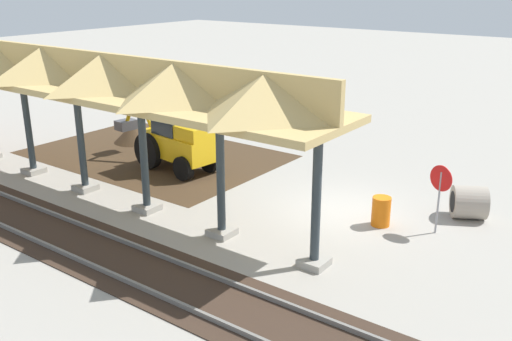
{
  "coord_description": "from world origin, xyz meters",
  "views": [
    {
      "loc": [
        -7.79,
        15.21,
        7.14
      ],
      "look_at": [
        1.81,
        2.18,
        1.6
      ],
      "focal_mm": 40.0,
      "sensor_mm": 36.0,
      "label": 1
    }
  ],
  "objects_px": {
    "backhoe": "(175,137)",
    "concrete_pipe": "(469,202)",
    "traffic_barrel": "(381,211)",
    "stop_sign": "(440,185)"
  },
  "relations": [
    {
      "from": "backhoe",
      "to": "concrete_pipe",
      "type": "xyz_separation_m",
      "value": [
        -10.66,
        -1.89,
        -0.75
      ]
    },
    {
      "from": "traffic_barrel",
      "to": "concrete_pipe",
      "type": "bearing_deg",
      "value": -132.42
    },
    {
      "from": "concrete_pipe",
      "to": "traffic_barrel",
      "type": "relative_size",
      "value": 1.53
    },
    {
      "from": "stop_sign",
      "to": "backhoe",
      "type": "relative_size",
      "value": 0.38
    },
    {
      "from": "concrete_pipe",
      "to": "stop_sign",
      "type": "bearing_deg",
      "value": 76.14
    },
    {
      "from": "stop_sign",
      "to": "concrete_pipe",
      "type": "relative_size",
      "value": 1.5
    },
    {
      "from": "stop_sign",
      "to": "traffic_barrel",
      "type": "height_order",
      "value": "stop_sign"
    },
    {
      "from": "backhoe",
      "to": "concrete_pipe",
      "type": "relative_size",
      "value": 3.92
    },
    {
      "from": "backhoe",
      "to": "traffic_barrel",
      "type": "height_order",
      "value": "backhoe"
    },
    {
      "from": "stop_sign",
      "to": "backhoe",
      "type": "xyz_separation_m",
      "value": [
        10.24,
        0.22,
        -0.22
      ]
    }
  ]
}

